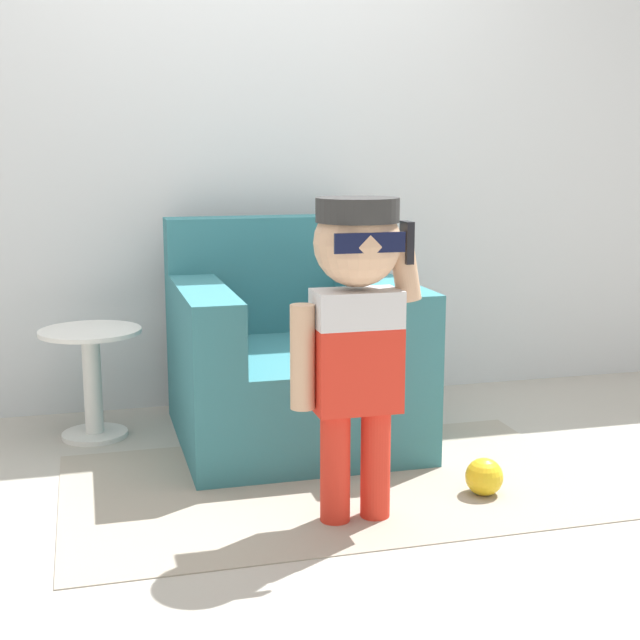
# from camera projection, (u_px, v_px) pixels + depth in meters

# --- Properties ---
(ground_plane) EXTENTS (10.00, 10.00, 0.00)m
(ground_plane) POSITION_uv_depth(u_px,v_px,m) (282.00, 455.00, 3.49)
(ground_plane) COLOR #ADA89E
(wall_back) EXTENTS (10.00, 0.05, 2.60)m
(wall_back) POSITION_uv_depth(u_px,v_px,m) (240.00, 122.00, 4.03)
(wall_back) COLOR silver
(wall_back) RESTS_ON ground_plane
(armchair) EXTENTS (0.92, 0.98, 0.89)m
(armchair) POSITION_uv_depth(u_px,v_px,m) (289.00, 361.00, 3.68)
(armchair) COLOR teal
(armchair) RESTS_ON ground_plane
(person_child) EXTENTS (0.42, 0.32, 1.04)m
(person_child) POSITION_uv_depth(u_px,v_px,m) (356.00, 310.00, 2.76)
(person_child) COLOR red
(person_child) RESTS_ON ground_plane
(side_table) EXTENTS (0.42, 0.42, 0.46)m
(side_table) POSITION_uv_depth(u_px,v_px,m) (92.00, 372.00, 3.67)
(side_table) COLOR white
(side_table) RESTS_ON ground_plane
(rug) EXTENTS (1.86, 1.10, 0.01)m
(rug) POSITION_uv_depth(u_px,v_px,m) (329.00, 484.00, 3.18)
(rug) COLOR #9E9384
(rug) RESTS_ON ground_plane
(toy_ball) EXTENTS (0.13, 0.13, 0.13)m
(toy_ball) POSITION_uv_depth(u_px,v_px,m) (484.00, 477.00, 3.08)
(toy_ball) COLOR yellow
(toy_ball) RESTS_ON ground_plane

